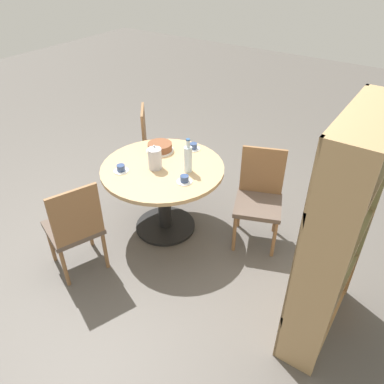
{
  "coord_description": "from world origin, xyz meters",
  "views": [
    {
      "loc": [
        2.28,
        1.87,
        2.48
      ],
      "look_at": [
        0.0,
        0.33,
        0.56
      ],
      "focal_mm": 35.0,
      "sensor_mm": 36.0,
      "label": 1
    }
  ],
  "objects_px": {
    "water_bottle": "(188,158)",
    "cup_c": "(184,180)",
    "cup_a": "(193,147)",
    "chair_b": "(75,227)",
    "bookshelf": "(332,241)",
    "cake_main": "(160,147)",
    "coffee_pot": "(155,158)",
    "chair_a": "(156,144)",
    "cup_b": "(121,169)",
    "chair_c": "(259,196)"
  },
  "relations": [
    {
      "from": "bookshelf",
      "to": "water_bottle",
      "type": "height_order",
      "value": "bookshelf"
    },
    {
      "from": "coffee_pot",
      "to": "bookshelf",
      "type": "bearing_deg",
      "value": 82.39
    },
    {
      "from": "water_bottle",
      "to": "cup_c",
      "type": "distance_m",
      "value": 0.21
    },
    {
      "from": "chair_a",
      "to": "cup_b",
      "type": "bearing_deg",
      "value": 162.22
    },
    {
      "from": "coffee_pot",
      "to": "cup_b",
      "type": "height_order",
      "value": "coffee_pot"
    },
    {
      "from": "chair_c",
      "to": "cup_c",
      "type": "xyz_separation_m",
      "value": [
        0.49,
        -0.5,
        0.26
      ]
    },
    {
      "from": "coffee_pot",
      "to": "chair_a",
      "type": "bearing_deg",
      "value": -141.14
    },
    {
      "from": "cake_main",
      "to": "cup_b",
      "type": "distance_m",
      "value": 0.5
    },
    {
      "from": "chair_c",
      "to": "water_bottle",
      "type": "xyz_separation_m",
      "value": [
        0.32,
        -0.57,
        0.37
      ]
    },
    {
      "from": "chair_a",
      "to": "chair_c",
      "type": "xyz_separation_m",
      "value": [
        0.27,
        1.43,
        0.0
      ]
    },
    {
      "from": "cake_main",
      "to": "coffee_pot",
      "type": "bearing_deg",
      "value": 30.71
    },
    {
      "from": "chair_b",
      "to": "cake_main",
      "type": "height_order",
      "value": "chair_b"
    },
    {
      "from": "chair_a",
      "to": "cup_a",
      "type": "bearing_deg",
      "value": -147.27
    },
    {
      "from": "cup_a",
      "to": "cup_b",
      "type": "distance_m",
      "value": 0.77
    },
    {
      "from": "water_bottle",
      "to": "chair_a",
      "type": "bearing_deg",
      "value": -124.75
    },
    {
      "from": "coffee_pot",
      "to": "cake_main",
      "type": "height_order",
      "value": "coffee_pot"
    },
    {
      "from": "chair_b",
      "to": "chair_c",
      "type": "distance_m",
      "value": 1.65
    },
    {
      "from": "chair_a",
      "to": "bookshelf",
      "type": "relative_size",
      "value": 0.53
    },
    {
      "from": "chair_c",
      "to": "cup_a",
      "type": "distance_m",
      "value": 0.81
    },
    {
      "from": "chair_b",
      "to": "coffee_pot",
      "type": "height_order",
      "value": "coffee_pot"
    },
    {
      "from": "chair_b",
      "to": "chair_c",
      "type": "relative_size",
      "value": 1.0
    },
    {
      "from": "chair_b",
      "to": "water_bottle",
      "type": "relative_size",
      "value": 2.84
    },
    {
      "from": "water_bottle",
      "to": "cup_a",
      "type": "relative_size",
      "value": 2.38
    },
    {
      "from": "chair_a",
      "to": "cup_a",
      "type": "relative_size",
      "value": 6.76
    },
    {
      "from": "water_bottle",
      "to": "cup_c",
      "type": "relative_size",
      "value": 2.38
    },
    {
      "from": "bookshelf",
      "to": "cake_main",
      "type": "bearing_deg",
      "value": 74.6
    },
    {
      "from": "chair_a",
      "to": "cup_b",
      "type": "distance_m",
      "value": 1.03
    },
    {
      "from": "chair_a",
      "to": "coffee_pot",
      "type": "bearing_deg",
      "value": -179.88
    },
    {
      "from": "coffee_pot",
      "to": "cake_main",
      "type": "bearing_deg",
      "value": -149.29
    },
    {
      "from": "cup_a",
      "to": "chair_c",
      "type": "bearing_deg",
      "value": 86.29
    },
    {
      "from": "chair_b",
      "to": "cup_b",
      "type": "height_order",
      "value": "chair_b"
    },
    {
      "from": "chair_a",
      "to": "cup_a",
      "type": "height_order",
      "value": "chair_a"
    },
    {
      "from": "cup_b",
      "to": "cup_a",
      "type": "bearing_deg",
      "value": 156.86
    },
    {
      "from": "chair_a",
      "to": "cake_main",
      "type": "relative_size",
      "value": 3.42
    },
    {
      "from": "chair_b",
      "to": "cup_c",
      "type": "xyz_separation_m",
      "value": [
        -0.77,
        0.57,
        0.26
      ]
    },
    {
      "from": "chair_b",
      "to": "chair_c",
      "type": "bearing_deg",
      "value": 160.36
    },
    {
      "from": "cake_main",
      "to": "cup_a",
      "type": "bearing_deg",
      "value": 130.35
    },
    {
      "from": "water_bottle",
      "to": "cake_main",
      "type": "distance_m",
      "value": 0.48
    },
    {
      "from": "cup_a",
      "to": "chair_b",
      "type": "bearing_deg",
      "value": -13.24
    },
    {
      "from": "chair_a",
      "to": "cup_c",
      "type": "distance_m",
      "value": 1.23
    },
    {
      "from": "chair_b",
      "to": "chair_a",
      "type": "bearing_deg",
      "value": -145.95
    },
    {
      "from": "water_bottle",
      "to": "cup_c",
      "type": "bearing_deg",
      "value": 24.51
    },
    {
      "from": "bookshelf",
      "to": "cup_b",
      "type": "bearing_deg",
      "value": 89.89
    },
    {
      "from": "chair_a",
      "to": "cup_b",
      "type": "xyz_separation_m",
      "value": [
        0.93,
        0.36,
        0.26
      ]
    },
    {
      "from": "chair_a",
      "to": "cup_c",
      "type": "xyz_separation_m",
      "value": [
        0.76,
        0.93,
        0.26
      ]
    },
    {
      "from": "chair_b",
      "to": "cup_b",
      "type": "relative_size",
      "value": 6.76
    },
    {
      "from": "coffee_pot",
      "to": "cup_a",
      "type": "bearing_deg",
      "value": 170.27
    },
    {
      "from": "chair_a",
      "to": "water_bottle",
      "type": "bearing_deg",
      "value": -163.49
    },
    {
      "from": "chair_b",
      "to": "cake_main",
      "type": "bearing_deg",
      "value": -161.95
    },
    {
      "from": "coffee_pot",
      "to": "cup_b",
      "type": "relative_size",
      "value": 1.74
    }
  ]
}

